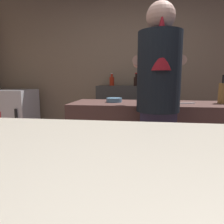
{
  "coord_description": "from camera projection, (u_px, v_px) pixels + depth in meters",
  "views": [
    {
      "loc": [
        0.01,
        -1.34,
        1.15
      ],
      "look_at": [
        -0.07,
        -0.75,
        1.06
      ],
      "focal_mm": 33.05,
      "sensor_mm": 36.0,
      "label": 1
    }
  ],
  "objects": [
    {
      "name": "wall_back",
      "position": [
        141.0,
        68.0,
        3.43
      ],
      "size": [
        5.2,
        0.1,
        2.7
      ],
      "primitive_type": "cube",
      "color": "gray",
      "rests_on": "ground"
    },
    {
      "name": "prep_counter",
      "position": [
        173.0,
        147.0,
        2.15
      ],
      "size": [
        2.1,
        0.6,
        0.92
      ],
      "primitive_type": "cube",
      "color": "#513530",
      "rests_on": "ground"
    },
    {
      "name": "back_shelf",
      "position": [
        127.0,
        119.0,
        3.31
      ],
      "size": [
        0.93,
        0.36,
        1.06
      ],
      "primitive_type": "cube",
      "color": "#3A3A37",
      "rests_on": "ground"
    },
    {
      "name": "mini_fridge",
      "position": [
        15.0,
        120.0,
        3.4
      ],
      "size": [
        0.61,
        0.58,
        0.99
      ],
      "color": "silver",
      "rests_on": "ground"
    },
    {
      "name": "bartender",
      "position": [
        158.0,
        98.0,
        1.65
      ],
      "size": [
        0.43,
        0.51,
        1.73
      ],
      "rotation": [
        0.0,
        0.0,
        1.59
      ],
      "color": "#2C263E",
      "rests_on": "ground"
    },
    {
      "name": "mixing_bowl",
      "position": [
        114.0,
        100.0,
        2.16
      ],
      "size": [
        0.16,
        0.16,
        0.04
      ],
      "primitive_type": "cylinder",
      "color": "teal",
      "rests_on": "prep_counter"
    },
    {
      "name": "chefs_knife",
      "position": [
        184.0,
        103.0,
        2.02
      ],
      "size": [
        0.23,
        0.12,
        0.01
      ],
      "primitive_type": "cube",
      "rotation": [
        0.0,
        0.0,
        0.38
      ],
      "color": "silver",
      "rests_on": "prep_counter"
    },
    {
      "name": "bottle_vinegar",
      "position": [
        136.0,
        81.0,
        3.16
      ],
      "size": [
        0.08,
        0.08,
        0.2
      ],
      "color": "black",
      "rests_on": "back_shelf"
    },
    {
      "name": "bottle_soy",
      "position": [
        152.0,
        80.0,
        3.11
      ],
      "size": [
        0.05,
        0.05,
        0.23
      ],
      "color": "#355C90",
      "rests_on": "back_shelf"
    },
    {
      "name": "bottle_hot_sauce",
      "position": [
        146.0,
        80.0,
        3.2
      ],
      "size": [
        0.06,
        0.06,
        0.23
      ],
      "color": "#498E36",
      "rests_on": "back_shelf"
    },
    {
      "name": "bottle_olive_oil",
      "position": [
        112.0,
        81.0,
        3.31
      ],
      "size": [
        0.08,
        0.08,
        0.2
      ],
      "color": "red",
      "rests_on": "back_shelf"
    }
  ]
}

